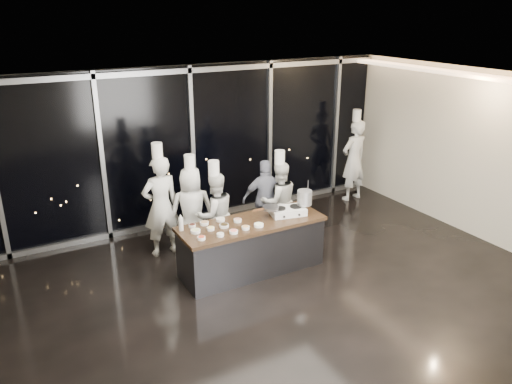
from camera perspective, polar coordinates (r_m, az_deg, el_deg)
ground at (r=7.98m, az=2.65°, el=-11.65°), size 9.00×9.00×0.00m
room_shell at (r=7.15m, az=4.15°, el=4.20°), size 9.02×7.02×3.21m
window_wall at (r=10.20m, az=-7.34°, el=5.22°), size 8.90×0.11×3.20m
demo_counter at (r=8.44m, az=-0.50°, el=-6.21°), size 2.46×0.86×0.90m
stove at (r=8.54m, az=3.65°, el=-2.17°), size 0.65×0.47×0.14m
frying_pan at (r=8.39m, az=1.63°, el=-1.82°), size 0.50×0.33×0.05m
stock_pot at (r=8.59m, az=5.57°, el=-0.64°), size 0.30×0.30×0.25m
prep_bowls at (r=8.03m, az=-3.96°, el=-4.01°), size 1.14×0.68×0.05m
squeeze_bottle at (r=7.99m, az=-8.58°, el=-3.50°), size 0.08×0.08×0.28m
chef_far_left at (r=8.99m, az=-10.81°, el=-1.49°), size 0.70×0.48×2.08m
chef_left at (r=9.06m, az=-7.35°, el=-1.97°), size 0.89×0.69×1.83m
chef_center at (r=8.89m, az=-4.70°, el=-2.53°), size 0.77×0.61×1.77m
guest at (r=9.57m, az=1.15°, el=-0.81°), size 0.98×0.67×1.55m
chef_right at (r=9.50m, az=2.64°, el=-0.97°), size 0.82×0.68×1.77m
chef_side at (r=11.66m, az=11.11°, el=3.66°), size 0.74×0.53×2.11m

